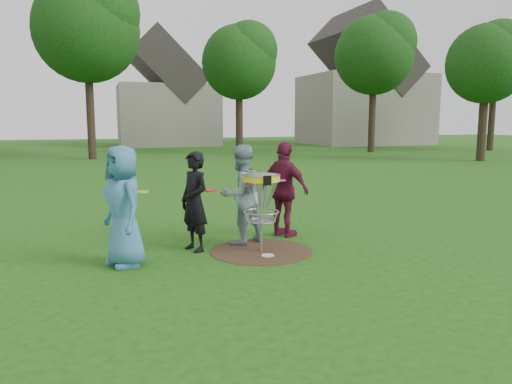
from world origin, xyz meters
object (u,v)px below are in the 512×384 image
object	(u,v)px
player_grey	(241,195)
player_maroon	(285,189)
player_black	(194,202)
player_blue	(124,206)
disc_golf_basket	(261,193)

from	to	relation	value
player_grey	player_maroon	xyz separation A→B (m)	(0.96, 0.29, 0.02)
player_black	player_grey	world-z (taller)	player_grey
player_maroon	player_blue	bearing A→B (deg)	77.88
player_blue	player_grey	bearing A→B (deg)	90.14
player_black	player_maroon	size ratio (longest dim) A/B	0.94
player_grey	disc_golf_basket	distance (m)	0.68
disc_golf_basket	player_maroon	bearing A→B (deg)	50.08
player_blue	player_maroon	size ratio (longest dim) A/B	1.02
player_maroon	player_grey	bearing A→B (deg)	75.37
player_blue	player_black	size ratio (longest dim) A/B	1.09
disc_golf_basket	player_blue	bearing A→B (deg)	-176.19
player_black	player_grey	size ratio (longest dim) A/B	0.95
player_black	player_maroon	bearing A→B (deg)	81.33
player_blue	disc_golf_basket	distance (m)	2.30
player_black	player_grey	xyz separation A→B (m)	(0.90, 0.24, 0.04)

